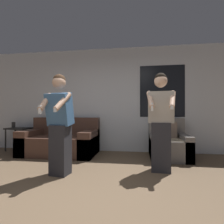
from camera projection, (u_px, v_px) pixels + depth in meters
name	position (u px, v px, depth m)	size (l,w,h in m)	color
ground_plane	(72.00, 205.00, 1.90)	(14.00, 14.00, 0.00)	brown
wall_back	(111.00, 100.00, 4.62)	(6.89, 0.07, 2.70)	silver
couch	(61.00, 142.00, 4.26)	(1.74, 0.99, 0.88)	#472D23
armchair	(168.00, 144.00, 3.91)	(0.82, 0.93, 0.87)	slate
side_table	(19.00, 131.00, 4.68)	(0.57, 0.44, 0.75)	black
person_left	(60.00, 123.00, 2.81)	(0.44, 0.53, 1.63)	#28282D
person_right	(161.00, 121.00, 2.99)	(0.49, 0.49, 1.69)	#28282D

